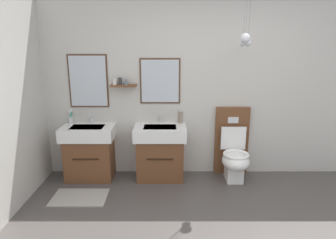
{
  "coord_description": "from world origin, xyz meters",
  "views": [
    {
      "loc": [
        -0.64,
        -2.24,
        1.91
      ],
      "look_at": [
        -0.63,
        1.56,
        0.9
      ],
      "focal_mm": 31.9,
      "sensor_mm": 36.0,
      "label": 1
    }
  ],
  "objects_px": {
    "toothbrush_cup": "(70,119)",
    "vanity_sink_right": "(160,151)",
    "vanity_sink_left": "(89,151)",
    "toilet": "(233,153)",
    "soap_dispenser": "(180,117)"
  },
  "relations": [
    {
      "from": "toothbrush_cup",
      "to": "vanity_sink_right",
      "type": "bearing_deg",
      "value": -7.03
    },
    {
      "from": "vanity_sink_left",
      "to": "toothbrush_cup",
      "type": "xyz_separation_m",
      "value": [
        -0.28,
        0.16,
        0.42
      ]
    },
    {
      "from": "vanity_sink_right",
      "to": "toilet",
      "type": "relative_size",
      "value": 0.77
    },
    {
      "from": "toilet",
      "to": "toothbrush_cup",
      "type": "relative_size",
      "value": 4.9
    },
    {
      "from": "toilet",
      "to": "soap_dispenser",
      "type": "bearing_deg",
      "value": 167.1
    },
    {
      "from": "vanity_sink_right",
      "to": "toothbrush_cup",
      "type": "xyz_separation_m",
      "value": [
        -1.28,
        0.16,
        0.42
      ]
    },
    {
      "from": "vanity_sink_right",
      "to": "vanity_sink_left",
      "type": "bearing_deg",
      "value": 180.0
    },
    {
      "from": "vanity_sink_left",
      "to": "soap_dispenser",
      "type": "relative_size",
      "value": 3.86
    },
    {
      "from": "toilet",
      "to": "toothbrush_cup",
      "type": "height_order",
      "value": "toilet"
    },
    {
      "from": "toilet",
      "to": "vanity_sink_left",
      "type": "bearing_deg",
      "value": 179.89
    },
    {
      "from": "soap_dispenser",
      "to": "toilet",
      "type": "bearing_deg",
      "value": -12.9
    },
    {
      "from": "vanity_sink_right",
      "to": "toothbrush_cup",
      "type": "bearing_deg",
      "value": 172.97
    },
    {
      "from": "vanity_sink_right",
      "to": "toilet",
      "type": "xyz_separation_m",
      "value": [
        1.04,
        -0.0,
        -0.03
      ]
    },
    {
      "from": "vanity_sink_left",
      "to": "vanity_sink_right",
      "type": "xyz_separation_m",
      "value": [
        1.0,
        0.0,
        0.0
      ]
    },
    {
      "from": "vanity_sink_right",
      "to": "soap_dispenser",
      "type": "relative_size",
      "value": 3.86
    }
  ]
}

